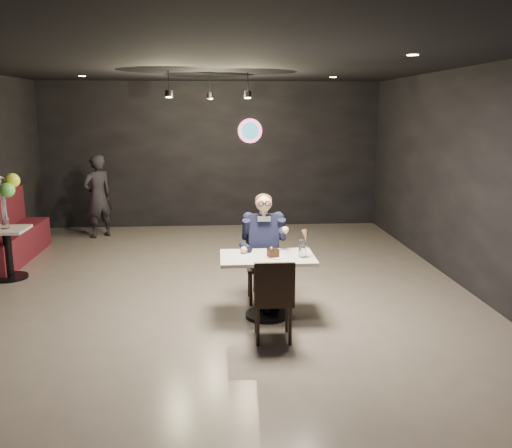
{
  "coord_description": "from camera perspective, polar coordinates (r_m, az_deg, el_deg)",
  "views": [
    {
      "loc": [
        0.09,
        -6.88,
        2.42
      ],
      "look_at": [
        0.58,
        -0.18,
        1.01
      ],
      "focal_mm": 38.0,
      "sensor_mm": 36.0,
      "label": 1
    }
  ],
  "objects": [
    {
      "name": "balloon_vase",
      "position": [
        8.57,
        -24.89,
        0.11
      ],
      "size": [
        0.11,
        0.11,
        0.16
      ],
      "primitive_type": "cylinder",
      "color": "silver",
      "rests_on": "side_table"
    },
    {
      "name": "booth_bench",
      "position": [
        9.65,
        -24.37,
        -0.34
      ],
      "size": [
        0.55,
        2.21,
        1.1
      ],
      "primitive_type": "cube",
      "color": "#3F0D14",
      "rests_on": "floor"
    },
    {
      "name": "balloon_bunch",
      "position": [
        8.51,
        -25.11,
        2.62
      ],
      "size": [
        0.38,
        0.38,
        0.63
      ],
      "primitive_type": "cube",
      "color": "#F6FF35",
      "rests_on": "balloon_vase"
    },
    {
      "name": "chair_near",
      "position": [
        5.82,
        1.79,
        -7.81
      ],
      "size": [
        0.43,
        0.47,
        0.92
      ],
      "primitive_type": "cube",
      "rotation": [
        0.0,
        0.0,
        -0.02
      ],
      "color": "black",
      "rests_on": "floor"
    },
    {
      "name": "pendant_lights",
      "position": [
        8.89,
        -4.95,
        14.82
      ],
      "size": [
        1.4,
        1.2,
        0.36
      ],
      "primitive_type": "cube",
      "color": "black",
      "rests_on": "floor"
    },
    {
      "name": "side_table",
      "position": [
        8.67,
        -24.62,
        -2.96
      ],
      "size": [
        0.57,
        0.57,
        0.72
      ],
      "primitive_type": "cube",
      "color": "silver",
      "rests_on": "floor"
    },
    {
      "name": "main_table",
      "position": [
        6.45,
        1.19,
        -6.59
      ],
      "size": [
        1.1,
        0.7,
        0.75
      ],
      "primitive_type": "cube",
      "color": "silver",
      "rests_on": "floor"
    },
    {
      "name": "sundae_glass",
      "position": [
        6.3,
        4.93,
        -2.59
      ],
      "size": [
        0.09,
        0.09,
        0.2
      ],
      "primitive_type": "cylinder",
      "color": "silver",
      "rests_on": "main_table"
    },
    {
      "name": "passerby",
      "position": [
        10.85,
        -16.32,
        2.83
      ],
      "size": [
        0.69,
        0.67,
        1.6
      ],
      "primitive_type": "imported",
      "rotation": [
        0.0,
        0.0,
        3.85
      ],
      "color": "black",
      "rests_on": "floor"
    },
    {
      "name": "cake_slice",
      "position": [
        6.26,
        1.81,
        -3.08
      ],
      "size": [
        0.14,
        0.13,
        0.08
      ],
      "primitive_type": "cube",
      "rotation": [
        0.0,
        0.0,
        0.35
      ],
      "color": "black",
      "rests_on": "dessert_plate"
    },
    {
      "name": "wafer_cone",
      "position": [
        6.28,
        5.19,
        -1.21
      ],
      "size": [
        0.09,
        0.09,
        0.14
      ],
      "primitive_type": "cone",
      "rotation": [
        0.0,
        0.0,
        0.26
      ],
      "color": "tan",
      "rests_on": "sundae_glass"
    },
    {
      "name": "mint_leaf",
      "position": [
        6.22,
        1.96,
        -2.82
      ],
      "size": [
        0.05,
        0.04,
        0.01
      ],
      "primitive_type": "ellipsoid",
      "color": "green",
      "rests_on": "cake_slice"
    },
    {
      "name": "wall_sign",
      "position": [
        11.38,
        -0.63,
        9.78
      ],
      "size": [
        0.5,
        0.06,
        0.5
      ],
      "primitive_type": null,
      "color": "pink",
      "rests_on": "floor"
    },
    {
      "name": "chair_far",
      "position": [
        6.95,
        0.77,
        -4.49
      ],
      "size": [
        0.42,
        0.46,
        0.92
      ],
      "primitive_type": "cube",
      "color": "black",
      "rests_on": "floor"
    },
    {
      "name": "seated_man",
      "position": [
        6.88,
        0.77,
        -2.41
      ],
      "size": [
        0.6,
        0.8,
        1.44
      ],
      "primitive_type": "cube",
      "color": "black",
      "rests_on": "floor"
    },
    {
      "name": "floor",
      "position": [
        7.29,
        -4.72,
        -7.54
      ],
      "size": [
        9.0,
        9.0,
        0.0
      ],
      "primitive_type": "plane",
      "color": "#6C625A",
      "rests_on": "ground"
    },
    {
      "name": "dessert_plate",
      "position": [
        6.28,
        2.03,
        -3.49
      ],
      "size": [
        0.21,
        0.21,
        0.01
      ],
      "primitive_type": "cylinder",
      "color": "white",
      "rests_on": "main_table"
    }
  ]
}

